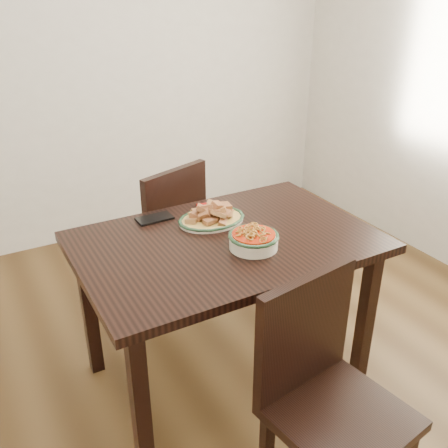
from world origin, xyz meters
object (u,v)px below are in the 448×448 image
fish_plate (212,213)px  smartphone (155,218)px  noodle_bowl (254,238)px  chair_far (164,232)px  dining_table (226,257)px  chair_near (324,387)px

fish_plate → smartphone: bearing=145.8°
noodle_bowl → smartphone: (-0.26, 0.46, -0.04)m
chair_far → noodle_bowl: 0.84m
chair_far → noodle_bowl: size_ratio=4.18×
dining_table → chair_near: (-0.01, -0.70, -0.16)m
chair_far → noodle_bowl: bearing=77.2°
dining_table → smartphone: 0.39m
noodle_bowl → smartphone: noodle_bowl is taller
noodle_bowl → fish_plate: bearing=96.5°
noodle_bowl → dining_table: bearing=114.2°
dining_table → smartphone: bearing=121.2°
chair_near → dining_table: bearing=80.4°
dining_table → chair_near: size_ratio=1.43×
chair_near → smartphone: bearing=91.7°
chair_far → smartphone: 0.44m
smartphone → fish_plate: bearing=-35.5°
fish_plate → dining_table: bearing=-97.3°
fish_plate → noodle_bowl: size_ratio=1.46×
chair_far → smartphone: bearing=43.2°
dining_table → noodle_bowl: (0.06, -0.13, 0.14)m
dining_table → smartphone: size_ratio=7.69×
dining_table → chair_far: size_ratio=1.43×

